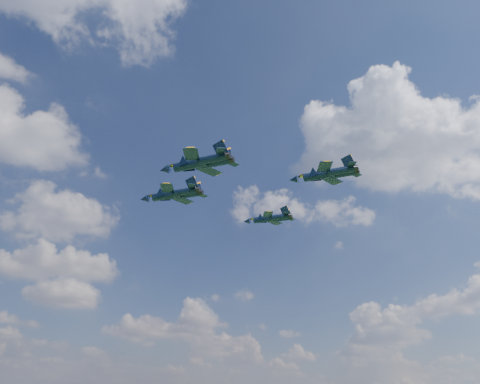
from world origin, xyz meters
name	(u,v)px	position (x,y,z in m)	size (l,w,h in m)	color
jet_lead	(165,195)	(-10.76, 20.24, 66.93)	(14.34, 16.10, 4.16)	black
jet_left	(189,165)	(-14.12, -1.09, 65.04)	(13.69, 16.13, 4.10)	black
jet_right	(263,219)	(17.14, 19.62, 65.82)	(11.86, 13.11, 3.41)	black
jet_slot	(317,175)	(14.10, -6.96, 67.05)	(13.08, 15.35, 3.90)	black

